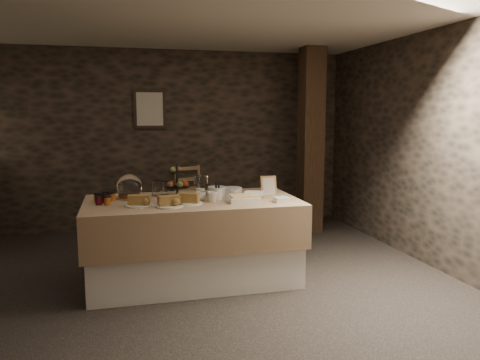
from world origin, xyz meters
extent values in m
cube|color=black|center=(0.00, 0.00, 0.00)|extent=(5.50, 5.00, 0.01)
cube|color=black|center=(0.00, 2.50, 1.30)|extent=(5.50, 0.02, 2.60)
cube|color=black|center=(0.00, -2.50, 1.30)|extent=(5.50, 0.02, 2.60)
cube|color=black|center=(2.75, 0.00, 1.30)|extent=(0.02, 5.00, 2.60)
cube|color=beige|center=(0.00, 0.00, 2.60)|extent=(5.50, 5.00, 0.01)
cube|color=silver|center=(0.11, 0.17, 0.40)|extent=(2.03, 1.04, 0.79)
cube|color=#90704F|center=(0.11, 0.17, 0.62)|extent=(2.11, 1.12, 0.43)
cube|color=olive|center=(0.43, 2.28, 0.23)|extent=(0.54, 0.52, 0.05)
cube|color=olive|center=(0.43, 2.45, 0.72)|extent=(0.40, 0.16, 0.41)
cube|color=black|center=(2.05, 1.78, 1.30)|extent=(0.30, 0.30, 2.60)
cube|color=#2D2119|center=(-0.15, 2.47, 1.75)|extent=(0.45, 0.03, 0.55)
cube|color=beige|center=(-0.15, 2.45, 1.75)|extent=(0.37, 0.01, 0.47)
cylinder|color=white|center=(0.39, 0.32, 0.89)|extent=(0.19, 0.19, 0.10)
cylinder|color=white|center=(0.56, 0.32, 0.88)|extent=(0.20, 0.20, 0.08)
cylinder|color=white|center=(0.35, 0.11, 0.90)|extent=(0.10, 0.10, 0.12)
imported|color=white|center=(0.18, 0.11, 0.88)|extent=(0.15, 0.15, 0.09)
imported|color=white|center=(0.29, 0.02, 0.88)|extent=(0.12, 0.12, 0.10)
cylinder|color=white|center=(0.21, 0.27, 0.88)|extent=(0.09, 0.09, 0.09)
cylinder|color=white|center=(0.53, 0.13, 0.88)|extent=(0.08, 0.08, 0.09)
imported|color=white|center=(0.75, 0.12, 0.86)|extent=(0.32, 0.32, 0.06)
cylinder|color=olive|center=(-0.50, 0.40, 0.84)|extent=(0.26, 0.26, 0.01)
cylinder|color=brown|center=(-0.50, 0.40, 0.88)|extent=(0.22, 0.22, 0.07)
sphere|color=white|center=(-0.50, 0.40, 0.96)|extent=(0.26, 0.26, 0.26)
cylinder|color=black|center=(-0.01, 0.44, 1.01)|extent=(0.02, 0.02, 0.35)
cylinder|color=black|center=(-0.01, 0.44, 0.93)|extent=(0.24, 0.24, 0.01)
cylinder|color=black|center=(-0.01, 0.44, 1.08)|extent=(0.17, 0.17, 0.01)
sphere|color=olive|center=(0.05, 0.47, 0.96)|extent=(0.07, 0.07, 0.07)
sphere|color=#983419|center=(-0.06, 0.48, 0.96)|extent=(0.07, 0.07, 0.07)
sphere|color=olive|center=(0.01, 0.38, 0.96)|extent=(0.07, 0.07, 0.07)
sphere|color=brown|center=(-0.08, 0.41, 0.96)|extent=(0.07, 0.07, 0.07)
sphere|color=#983419|center=(0.07, 0.40, 0.96)|extent=(0.07, 0.07, 0.07)
cylinder|color=white|center=(-0.42, -0.02, 0.84)|extent=(0.26, 0.26, 0.01)
cube|color=brown|center=(-0.42, -0.02, 0.90)|extent=(0.21, 0.12, 0.09)
cylinder|color=white|center=(-0.15, -0.12, 0.84)|extent=(0.26, 0.26, 0.01)
cube|color=brown|center=(-0.15, -0.12, 0.90)|extent=(0.21, 0.13, 0.09)
cylinder|color=white|center=(0.04, -0.03, 0.84)|extent=(0.26, 0.26, 0.01)
cube|color=brown|center=(0.04, -0.03, 0.90)|extent=(0.22, 0.16, 0.09)
cylinder|color=#4C0D16|center=(-0.75, 0.23, 0.87)|extent=(0.06, 0.06, 0.07)
cylinder|color=#C36823|center=(-0.71, 0.10, 0.87)|extent=(0.06, 0.06, 0.07)
cylinder|color=#4C0D16|center=(-0.79, 0.13, 0.87)|extent=(0.06, 0.06, 0.07)
cylinder|color=#C36823|center=(-0.67, 0.30, 0.87)|extent=(0.06, 0.06, 0.07)
cylinder|color=#4C0D16|center=(-0.73, 0.36, 0.87)|extent=(0.06, 0.06, 0.07)
cylinder|color=#C36823|center=(-0.81, 0.28, 0.87)|extent=(0.06, 0.06, 0.07)
cube|color=white|center=(0.58, -0.06, 0.86)|extent=(0.30, 0.22, 0.05)
cube|color=#FACB7E|center=(0.58, -0.06, 0.90)|extent=(0.26, 0.18, 0.02)
cube|color=white|center=(0.94, -0.15, 0.86)|extent=(0.14, 0.14, 0.04)
cube|color=olive|center=(0.95, 0.27, 0.93)|extent=(0.17, 0.07, 0.22)
cylinder|color=white|center=(-0.22, 0.49, 0.92)|extent=(0.10, 0.10, 0.16)
cylinder|color=white|center=(-0.13, 0.56, 0.91)|extent=(0.09, 0.09, 0.14)
camera|label=1|loc=(-0.56, -4.41, 1.70)|focal=35.00mm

